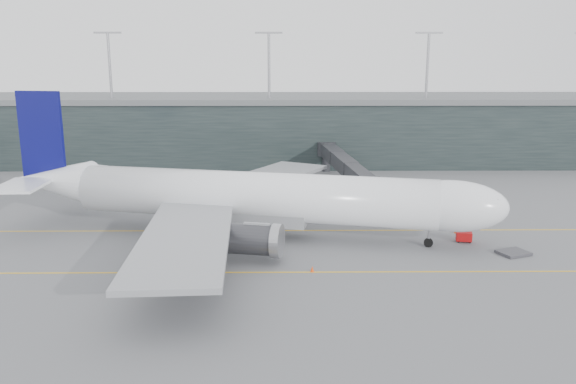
{
  "coord_description": "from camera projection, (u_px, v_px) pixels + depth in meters",
  "views": [
    {
      "loc": [
        8.01,
        -78.56,
        22.46
      ],
      "look_at": [
        8.71,
        -4.0,
        5.48
      ],
      "focal_mm": 35.0,
      "sensor_mm": 36.0,
      "label": 1
    }
  ],
  "objects": [
    {
      "name": "uld_a",
      "position": [
        207.0,
        201.0,
        90.68
      ],
      "size": [
        2.35,
        2.1,
        1.77
      ],
      "rotation": [
        0.0,
        0.0,
        -0.33
      ],
      "color": "#323337",
      "rests_on": "ground"
    },
    {
      "name": "uld_c",
      "position": [
        228.0,
        201.0,
        90.77
      ],
      "size": [
        2.0,
        1.74,
        1.59
      ],
      "rotation": [
        0.0,
        0.0,
        -0.21
      ],
      "color": "#323337",
      "rests_on": "ground"
    },
    {
      "name": "terminal",
      "position": [
        250.0,
        127.0,
        136.37
      ],
      "size": [
        240.0,
        36.0,
        29.0
      ],
      "color": "black",
      "rests_on": "ground"
    },
    {
      "name": "ground",
      "position": [
        228.0,
        223.0,
        81.51
      ],
      "size": [
        320.0,
        320.0,
        0.0
      ],
      "primitive_type": "plane",
      "color": "#5F5E64",
      "rests_on": "ground"
    },
    {
      "name": "taxiline_a",
      "position": [
        225.0,
        231.0,
        77.61
      ],
      "size": [
        160.0,
        0.25,
        0.02
      ],
      "primitive_type": "cube",
      "color": "gold",
      "rests_on": "ground"
    },
    {
      "name": "cone_tail",
      "position": [
        140.0,
        245.0,
        70.31
      ],
      "size": [
        0.46,
        0.46,
        0.72
      ],
      "primitive_type": "cone",
      "color": "orange",
      "rests_on": "ground"
    },
    {
      "name": "cone_nose",
      "position": [
        456.0,
        231.0,
        76.45
      ],
      "size": [
        0.43,
        0.43,
        0.69
      ],
      "primitive_type": "cone",
      "color": "#DE420C",
      "rests_on": "ground"
    },
    {
      "name": "baggage_dolly",
      "position": [
        513.0,
        253.0,
        67.92
      ],
      "size": [
        4.21,
        3.83,
        0.34
      ],
      "primitive_type": "cube",
      "rotation": [
        0.0,
        0.0,
        0.38
      ],
      "color": "#3A393F",
      "rests_on": "ground"
    },
    {
      "name": "cone_wing_stbd",
      "position": [
        312.0,
        269.0,
        62.14
      ],
      "size": [
        0.44,
        0.44,
        0.7
      ],
      "primitive_type": "cone",
      "color": "#F1440D",
      "rests_on": "ground"
    },
    {
      "name": "taxiline_lead_main",
      "position": [
        266.0,
        192.0,
        101.05
      ],
      "size": [
        0.25,
        60.0,
        0.02
      ],
      "primitive_type": "cube",
      "color": "gold",
      "rests_on": "ground"
    },
    {
      "name": "jet_bridge",
      "position": [
        345.0,
        163.0,
        103.88
      ],
      "size": [
        7.16,
        43.02,
        6.32
      ],
      "rotation": [
        0.0,
        0.0,
        0.1
      ],
      "color": "#27282C",
      "rests_on": "ground"
    },
    {
      "name": "taxiline_b",
      "position": [
        211.0,
        272.0,
        62.01
      ],
      "size": [
        160.0,
        0.25,
        0.02
      ],
      "primitive_type": "cube",
      "color": "gold",
      "rests_on": "ground"
    },
    {
      "name": "gse_cart",
      "position": [
        464.0,
        236.0,
        72.58
      ],
      "size": [
        2.14,
        1.58,
        1.33
      ],
      "rotation": [
        0.0,
        0.0,
        -0.19
      ],
      "color": "#AF0C0E",
      "rests_on": "ground"
    },
    {
      "name": "main_aircraft",
      "position": [
        250.0,
        197.0,
        74.34
      ],
      "size": [
        66.9,
        61.82,
        18.91
      ],
      "rotation": [
        0.0,
        0.0,
        -0.22
      ],
      "color": "white",
      "rests_on": "ground"
    },
    {
      "name": "uld_b",
      "position": [
        210.0,
        198.0,
        92.25
      ],
      "size": [
        2.17,
        1.83,
        1.79
      ],
      "rotation": [
        0.0,
        0.0,
        -0.14
      ],
      "color": "#323337",
      "rests_on": "ground"
    },
    {
      "name": "cone_wing_port",
      "position": [
        287.0,
        202.0,
        92.26
      ],
      "size": [
        0.41,
        0.41,
        0.65
      ],
      "primitive_type": "cone",
      "color": "#D8400C",
      "rests_on": "ground"
    }
  ]
}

